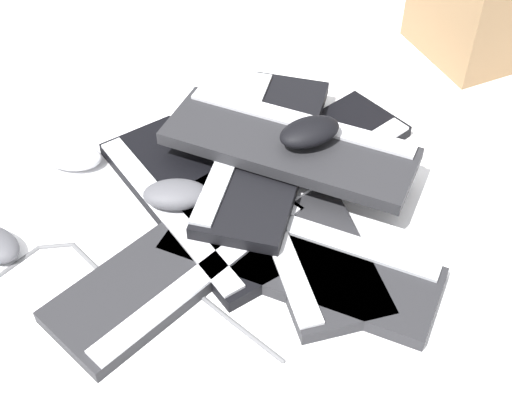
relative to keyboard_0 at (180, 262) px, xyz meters
The scene contains 14 objects.
ground_plane 0.19m from the keyboard_0, 152.44° to the right, with size 3.20×3.20×0.00m, color white.
keyboard_0 is the anchor object (origin of this frame).
keyboard_1 0.19m from the keyboard_0, 148.08° to the left, with size 0.37×0.45×0.03m.
keyboard_2 0.22m from the keyboard_0, behind, with size 0.27×0.46×0.03m.
keyboard_3 0.31m from the keyboard_0, 164.02° to the right, with size 0.46×0.21×0.03m.
keyboard_4 0.13m from the keyboard_0, 129.43° to the right, with size 0.16×0.44×0.03m.
keyboard_5 0.27m from the keyboard_0, 153.39° to the right, with size 0.42×0.41×0.03m.
keyboard_6 0.29m from the keyboard_0, 162.69° to the right, with size 0.37×0.45×0.03m.
mouse_0 0.12m from the keyboard_0, 116.98° to the right, with size 0.11×0.07×0.04m, color #4C4C51.
mouse_1 0.31m from the keyboard_0, 168.63° to the right, with size 0.11×0.07×0.04m, color black.
mouse_2 0.32m from the keyboard_0, 81.81° to the right, with size 0.11×0.07×0.04m, color #B7B7BC.
cable_0 0.14m from the keyboard_0, 146.59° to the right, with size 0.57×0.17×0.01m.
cable_1 0.08m from the keyboard_0, ahead, with size 0.30×0.40×0.01m.
cardboard_box 0.90m from the keyboard_0, 167.39° to the right, with size 0.28×0.23×0.22m, color olive.
Camera 1 is at (0.46, 0.76, 0.89)m, focal length 50.00 mm.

